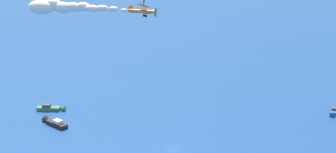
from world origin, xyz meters
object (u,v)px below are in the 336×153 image
(wingwalker_wingman, at_px, (144,2))
(motorboat_offshore, at_px, (54,123))
(biplane_wingman, at_px, (143,11))
(motorboat_ahead, at_px, (333,112))
(motorboat_far_stbd, at_px, (52,108))

(wingwalker_wingman, bearing_deg, motorboat_offshore, -65.94)
(biplane_wingman, distance_m, wingwalker_wingman, 2.19)
(motorboat_ahead, xyz_separation_m, biplane_wingman, (63.40, 2.47, 37.97))
(biplane_wingman, height_order, wingwalker_wingman, wingwalker_wingman)
(motorboat_offshore, xyz_separation_m, biplane_wingman, (-13.63, 32.02, 37.79))
(motorboat_far_stbd, bearing_deg, wingwalker_wingman, 104.24)
(motorboat_far_stbd, bearing_deg, motorboat_ahead, 151.01)
(motorboat_far_stbd, xyz_separation_m, biplane_wingman, (-10.44, 43.39, 37.82))
(motorboat_ahead, bearing_deg, biplane_wingman, 2.23)
(motorboat_far_stbd, distance_m, wingwalker_wingman, 59.60)
(biplane_wingman, relative_size, wingwalker_wingman, 3.80)
(motorboat_ahead, height_order, biplane_wingman, biplane_wingman)
(motorboat_offshore, height_order, wingwalker_wingman, wingwalker_wingman)
(motorboat_far_stbd, height_order, wingwalker_wingman, wingwalker_wingman)
(motorboat_far_stbd, height_order, motorboat_offshore, motorboat_offshore)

